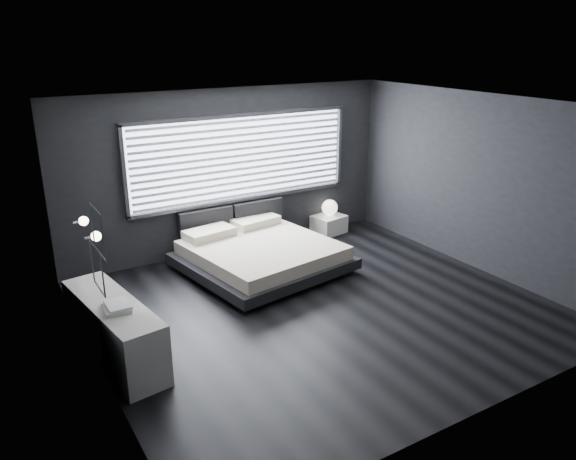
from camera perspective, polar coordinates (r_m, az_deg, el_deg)
room at (r=7.44m, az=3.38°, el=1.75°), size 6.04×6.00×2.80m
window at (r=9.73m, az=-4.64°, el=7.28°), size 4.14×0.09×1.52m
headboard at (r=9.85m, az=-5.67°, el=1.12°), size 1.96×0.16×0.52m
sconce_near at (r=6.33m, az=-18.95°, el=-0.62°), size 0.18×0.11×0.11m
sconce_far at (r=6.89m, az=-20.07°, el=0.86°), size 0.18×0.11×0.11m
wall_art_upper at (r=5.68m, az=-18.75°, el=-0.21°), size 0.01×0.48×0.48m
wall_art_lower at (r=6.07m, az=-18.81°, el=-3.70°), size 0.01×0.48×0.48m
bed at (r=9.07m, az=-2.77°, el=-2.43°), size 2.62×2.53×0.60m
nightstand at (r=10.81m, az=4.17°, el=0.61°), size 0.65×0.57×0.34m
orb_lamp at (r=10.76m, az=4.25°, el=2.30°), size 0.30×0.30×0.30m
dresser at (r=6.96m, az=-17.20°, el=-9.71°), size 0.77×1.91×0.74m
book_stack at (r=6.58m, az=-16.98°, el=-7.44°), size 0.32×0.40×0.08m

